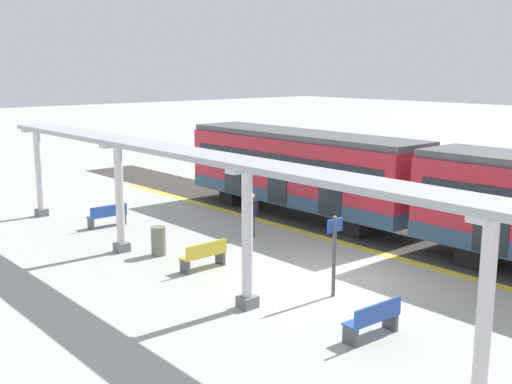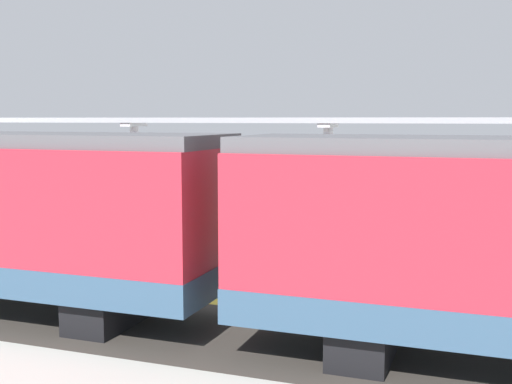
# 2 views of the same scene
# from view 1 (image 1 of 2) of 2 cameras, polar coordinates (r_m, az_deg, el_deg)

# --- Properties ---
(ground_plane) EXTENTS (176.00, 176.00, 0.00)m
(ground_plane) POSITION_cam_1_polar(r_m,az_deg,el_deg) (18.04, 6.62, -8.12)
(ground_plane) COLOR #A7ABA1
(tactile_edge_strip) EXTENTS (0.42, 33.79, 0.01)m
(tactile_edge_strip) POSITION_cam_1_polar(r_m,az_deg,el_deg) (20.47, 12.89, -5.96)
(tactile_edge_strip) COLOR yellow
(tactile_edge_strip) RESTS_ON ground
(trackbed) EXTENTS (3.20, 45.79, 0.01)m
(trackbed) POSITION_cam_1_polar(r_m,az_deg,el_deg) (21.91, 15.72, -4.96)
(trackbed) COLOR #38332D
(trackbed) RESTS_ON ground
(train_near_carriage) EXTENTS (2.65, 11.30, 3.48)m
(train_near_carriage) POSITION_cam_1_polar(r_m,az_deg,el_deg) (25.35, 4.14, 1.84)
(train_near_carriage) COLOR red
(train_near_carriage) RESTS_ON ground
(canopy_pillar_nearest) EXTENTS (1.10, 0.44, 3.62)m
(canopy_pillar_nearest) POSITION_cam_1_polar(r_m,az_deg,el_deg) (26.74, -19.40, 1.74)
(canopy_pillar_nearest) COLOR slate
(canopy_pillar_nearest) RESTS_ON ground
(canopy_pillar_second) EXTENTS (1.10, 0.44, 3.62)m
(canopy_pillar_second) POSITION_cam_1_polar(r_m,az_deg,el_deg) (20.71, -12.48, -0.50)
(canopy_pillar_second) COLOR slate
(canopy_pillar_second) RESTS_ON ground
(canopy_pillar_third) EXTENTS (1.10, 0.44, 3.62)m
(canopy_pillar_third) POSITION_cam_1_polar(r_m,az_deg,el_deg) (15.44, -0.81, -4.24)
(canopy_pillar_third) COLOR slate
(canopy_pillar_third) RESTS_ON ground
(canopy_pillar_fourth) EXTENTS (1.10, 0.44, 3.62)m
(canopy_pillar_fourth) POSITION_cam_1_polar(r_m,az_deg,el_deg) (11.57, 20.36, -10.38)
(canopy_pillar_fourth) COLOR slate
(canopy_pillar_fourth) RESTS_ON ground
(canopy_beam) EXTENTS (1.20, 27.13, 0.16)m
(canopy_beam) POSITION_cam_1_polar(r_m,az_deg,el_deg) (15.10, -0.99, 2.65)
(canopy_beam) COLOR #A8AAB2
(canopy_beam) RESTS_ON canopy_pillar_nearest
(bench_near_end) EXTENTS (1.52, 0.51, 0.86)m
(bench_near_end) POSITION_cam_1_polar(r_m,az_deg,el_deg) (14.41, 10.81, -11.48)
(bench_near_end) COLOR #274CA2
(bench_near_end) RESTS_ON ground
(bench_far_end) EXTENTS (1.51, 0.47, 0.86)m
(bench_far_end) POSITION_cam_1_polar(r_m,az_deg,el_deg) (18.82, -4.79, -5.84)
(bench_far_end) COLOR gold
(bench_far_end) RESTS_ON ground
(bench_extra_slot) EXTENTS (1.51, 0.47, 0.86)m
(bench_extra_slot) POSITION_cam_1_polar(r_m,az_deg,el_deg) (24.41, -13.53, -2.13)
(bench_extra_slot) COLOR #2850AC
(bench_extra_slot) RESTS_ON ground
(trash_bin) EXTENTS (0.48, 0.48, 0.95)m
(trash_bin) POSITION_cam_1_polar(r_m,az_deg,el_deg) (20.42, -8.98, -4.48)
(trash_bin) COLOR #6B6F59
(trash_bin) RESTS_ON ground
(platform_info_sign) EXTENTS (0.56, 0.10, 2.20)m
(platform_info_sign) POSITION_cam_1_polar(r_m,az_deg,el_deg) (16.48, 7.24, -5.17)
(platform_info_sign) COLOR #4C4C51
(platform_info_sign) RESTS_ON ground
(passenger_waiting_near_edge) EXTENTS (0.22, 0.46, 1.59)m
(passenger_waiting_near_edge) POSITION_cam_1_polar(r_m,az_deg,el_deg) (22.23, -0.37, -1.66)
(passenger_waiting_near_edge) COLOR #566351
(passenger_waiting_near_edge) RESTS_ON ground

